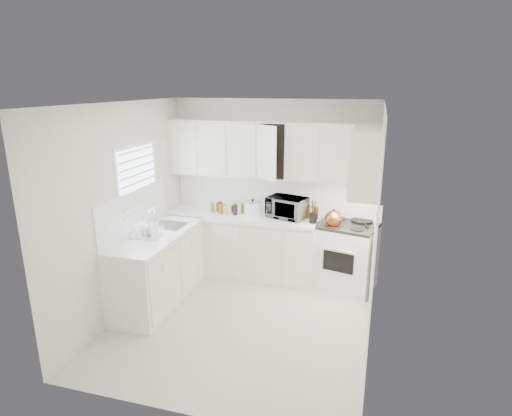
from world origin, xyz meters
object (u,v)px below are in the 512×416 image
(microwave, at_px, (287,205))
(stove, at_px, (346,247))
(tea_kettle, at_px, (334,217))
(utensil_crock, at_px, (314,211))
(rice_cooker, at_px, (253,207))
(dish_rack, at_px, (146,229))

(microwave, bearing_deg, stove, 11.80)
(microwave, bearing_deg, tea_kettle, -2.01)
(stove, distance_m, utensil_crock, 0.70)
(rice_cooker, bearing_deg, tea_kettle, -26.76)
(stove, bearing_deg, microwave, -171.01)
(tea_kettle, relative_size, utensil_crock, 0.85)
(tea_kettle, bearing_deg, stove, 44.09)
(tea_kettle, height_order, dish_rack, tea_kettle)
(rice_cooker, bearing_deg, utensil_crock, -25.14)
(rice_cooker, bearing_deg, microwave, -12.11)
(utensil_crock, height_order, dish_rack, utensil_crock)
(tea_kettle, relative_size, microwave, 0.54)
(tea_kettle, distance_m, dish_rack, 2.46)
(utensil_crock, bearing_deg, rice_cooker, 173.25)
(stove, xyz_separation_m, microwave, (-0.87, 0.07, 0.53))
(dish_rack, bearing_deg, tea_kettle, 17.14)
(microwave, relative_size, utensil_crock, 1.58)
(microwave, bearing_deg, rice_cooker, -157.40)
(tea_kettle, relative_size, dish_rack, 0.82)
(stove, xyz_separation_m, tea_kettle, (-0.18, -0.16, 0.47))
(microwave, bearing_deg, utensil_crock, -5.28)
(microwave, distance_m, rice_cooker, 0.50)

